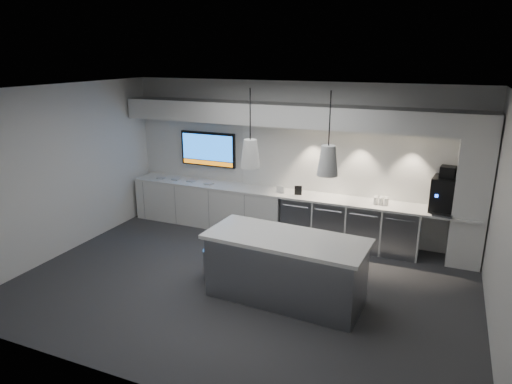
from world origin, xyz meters
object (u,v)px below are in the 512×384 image
at_px(island, 285,268).
at_px(bin, 214,264).
at_px(wall_tv, 208,149).
at_px(coffee_machine, 445,193).

height_order(island, bin, island).
bearing_deg(bin, island, -8.51).
xyz_separation_m(wall_tv, island, (2.66, -2.59, -1.06)).
bearing_deg(island, bin, 174.82).
bearing_deg(coffee_machine, bin, -140.79).
distance_m(island, bin, 1.34).
height_order(wall_tv, bin, wall_tv).
xyz_separation_m(island, bin, (-1.30, 0.19, -0.26)).
bearing_deg(island, coffee_machine, 52.42).
xyz_separation_m(island, coffee_machine, (2.03, 2.34, 0.73)).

